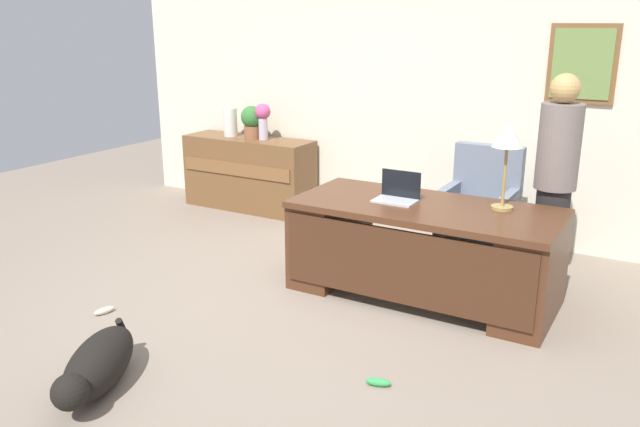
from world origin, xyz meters
name	(u,v)px	position (x,y,z in m)	size (l,w,h in m)	color
ground_plane	(282,321)	(0.00, 0.00, 0.00)	(12.00, 12.00, 0.00)	gray
back_wall	(424,96)	(0.01, 2.60, 1.35)	(7.00, 0.16, 2.70)	beige
desk	(422,248)	(0.70, 0.90, 0.41)	(1.99, 0.91, 0.73)	#4C2B19
credenza	(249,173)	(-1.91, 2.25, 0.41)	(1.51, 0.50, 0.81)	brown
armchair	(480,211)	(0.85, 1.89, 0.47)	(0.60, 0.59, 1.02)	slate
person_standing	(555,180)	(1.49, 1.63, 0.88)	(0.32, 0.32, 1.70)	#262323
dog_lying	(97,365)	(-0.44, -1.28, 0.15)	(0.59, 0.85, 0.30)	black
laptop	(398,193)	(0.46, 0.95, 0.79)	(0.32, 0.22, 0.22)	#B2B5BA
desk_lamp	(508,140)	(1.22, 1.12, 1.25)	(0.22, 0.22, 0.64)	#9E8447
vase_with_flowers	(263,117)	(-1.70, 2.25, 1.06)	(0.17, 0.17, 0.39)	#BEB4C7
vase_empty	(230,122)	(-2.15, 2.25, 0.97)	(0.15, 0.15, 0.32)	silver
potted_plant	(252,121)	(-1.85, 2.25, 1.01)	(0.24, 0.24, 0.36)	brown
dog_toy_bone	(104,311)	(-1.20, -0.56, 0.03)	(0.16, 0.05, 0.05)	beige
dog_toy_plush	(378,382)	(0.96, -0.43, 0.03)	(0.15, 0.05, 0.05)	green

